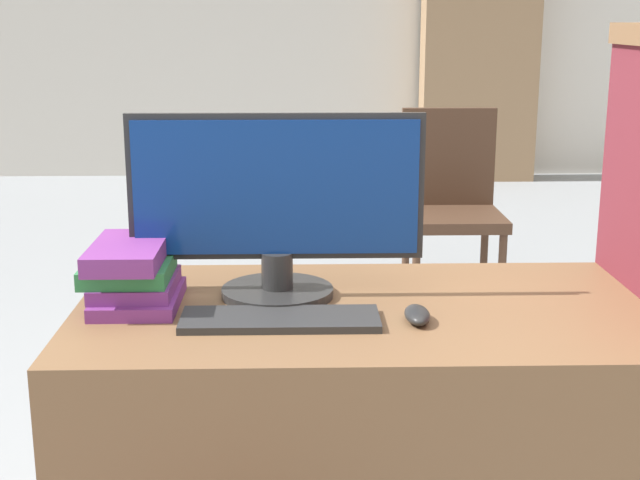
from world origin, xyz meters
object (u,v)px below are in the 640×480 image
(keyboard, at_px, (280,319))
(book_stack, at_px, (132,274))
(monitor, at_px, (276,206))
(far_chair, at_px, (451,199))
(mouse, at_px, (417,315))

(keyboard, relative_size, book_stack, 1.53)
(monitor, distance_m, far_chair, 2.25)
(far_chair, bearing_deg, keyboard, -139.85)
(monitor, xyz_separation_m, far_chair, (0.76, 2.07, -0.41))
(monitor, bearing_deg, far_chair, 69.97)
(keyboard, distance_m, book_stack, 0.36)
(monitor, xyz_separation_m, keyboard, (0.01, -0.19, -0.20))
(book_stack, bearing_deg, mouse, -11.95)
(mouse, height_order, book_stack, book_stack)
(monitor, bearing_deg, book_stack, -169.79)
(keyboard, bearing_deg, book_stack, 158.46)
(book_stack, relative_size, far_chair, 0.29)
(mouse, distance_m, far_chair, 2.32)
(far_chair, bearing_deg, monitor, -141.61)
(keyboard, xyz_separation_m, far_chair, (0.75, 2.26, -0.21))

